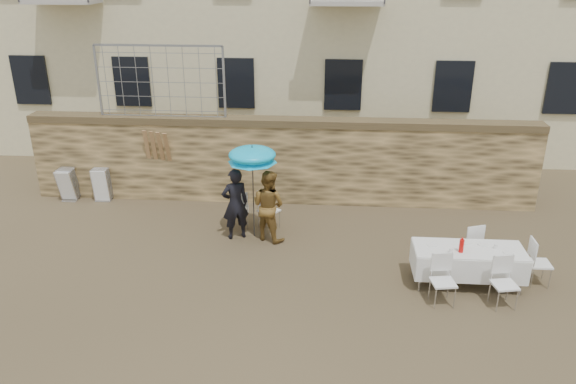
# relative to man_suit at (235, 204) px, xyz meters

# --- Properties ---
(ground) EXTENTS (80.00, 80.00, 0.00)m
(ground) POSITION_rel_man_suit_xyz_m (0.84, -2.76, -0.84)
(ground) COLOR brown
(ground) RESTS_ON ground
(stone_wall) EXTENTS (13.00, 0.50, 2.20)m
(stone_wall) POSITION_rel_man_suit_xyz_m (0.84, 2.24, 0.26)
(stone_wall) COLOR olive
(stone_wall) RESTS_ON ground
(chain_link_fence) EXTENTS (3.20, 0.06, 1.80)m
(chain_link_fence) POSITION_rel_man_suit_xyz_m (-2.16, 2.24, 2.26)
(chain_link_fence) COLOR gray
(chain_link_fence) RESTS_ON stone_wall
(man_suit) EXTENTS (0.72, 0.62, 1.68)m
(man_suit) POSITION_rel_man_suit_xyz_m (0.00, 0.00, 0.00)
(man_suit) COLOR black
(man_suit) RESTS_ON ground
(woman_dress) EXTENTS (1.00, 0.93, 1.65)m
(woman_dress) POSITION_rel_man_suit_xyz_m (0.75, 0.00, -0.01)
(woman_dress) COLOR #A47532
(woman_dress) RESTS_ON ground
(umbrella) EXTENTS (1.09, 1.09, 2.03)m
(umbrella) POSITION_rel_man_suit_xyz_m (0.40, 0.10, 1.08)
(umbrella) COLOR #3F3F44
(umbrella) RESTS_ON ground
(couple_chair_left) EXTENTS (0.55, 0.55, 0.96)m
(couple_chair_left) POSITION_rel_man_suit_xyz_m (-0.00, 0.55, -0.36)
(couple_chair_left) COLOR white
(couple_chair_left) RESTS_ON ground
(couple_chair_right) EXTENTS (0.67, 0.67, 0.96)m
(couple_chair_right) POSITION_rel_man_suit_xyz_m (0.70, 0.55, -0.36)
(couple_chair_right) COLOR white
(couple_chair_right) RESTS_ON ground
(banquet_table) EXTENTS (2.10, 0.85, 0.78)m
(banquet_table) POSITION_rel_man_suit_xyz_m (4.83, -1.64, -0.11)
(banquet_table) COLOR white
(banquet_table) RESTS_ON ground
(soda_bottle) EXTENTS (0.09, 0.09, 0.26)m
(soda_bottle) POSITION_rel_man_suit_xyz_m (4.63, -1.79, 0.07)
(soda_bottle) COLOR red
(soda_bottle) RESTS_ON banquet_table
(table_chair_front_left) EXTENTS (0.55, 0.55, 0.96)m
(table_chair_front_left) POSITION_rel_man_suit_xyz_m (4.23, -2.39, -0.36)
(table_chair_front_left) COLOR white
(table_chair_front_left) RESTS_ON ground
(table_chair_front_right) EXTENTS (0.56, 0.56, 0.96)m
(table_chair_front_right) POSITION_rel_man_suit_xyz_m (5.33, -2.39, -0.36)
(table_chair_front_right) COLOR white
(table_chair_front_right) RESTS_ON ground
(table_chair_back) EXTENTS (0.61, 0.61, 0.96)m
(table_chair_back) POSITION_rel_man_suit_xyz_m (5.03, -0.84, -0.36)
(table_chair_back) COLOR white
(table_chair_back) RESTS_ON ground
(table_chair_side) EXTENTS (0.48, 0.48, 0.96)m
(table_chair_side) POSITION_rel_man_suit_xyz_m (6.23, -1.54, -0.36)
(table_chair_side) COLOR white
(table_chair_side) RESTS_ON ground
(chair_stack_left) EXTENTS (0.46, 0.47, 0.92)m
(chair_stack_left) POSITION_rel_man_suit_xyz_m (-4.76, 1.97, -0.38)
(chair_stack_left) COLOR white
(chair_stack_left) RESTS_ON ground
(chair_stack_right) EXTENTS (0.46, 0.40, 0.92)m
(chair_stack_right) POSITION_rel_man_suit_xyz_m (-3.86, 1.97, -0.38)
(chair_stack_right) COLOR white
(chair_stack_right) RESTS_ON ground
(wood_planks) EXTENTS (0.70, 0.20, 2.00)m
(wood_planks) POSITION_rel_man_suit_xyz_m (-2.26, 2.04, 0.16)
(wood_planks) COLOR #A37749
(wood_planks) RESTS_ON ground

